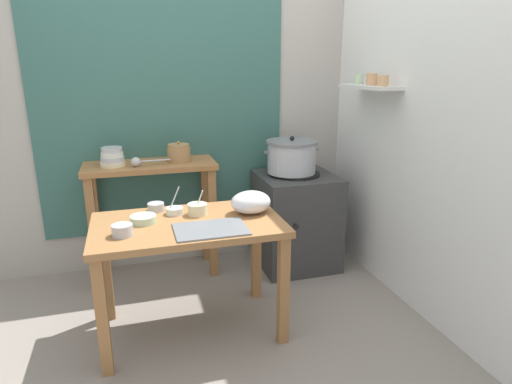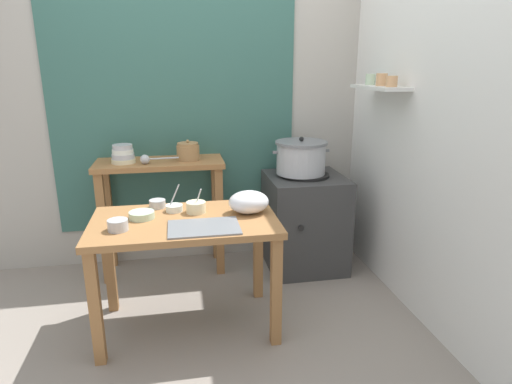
# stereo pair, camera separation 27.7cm
# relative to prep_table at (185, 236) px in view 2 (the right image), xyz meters

# --- Properties ---
(ground_plane) EXTENTS (9.00, 9.00, 0.00)m
(ground_plane) POSITION_rel_prep_table_xyz_m (0.13, 0.01, -0.61)
(ground_plane) COLOR gray
(wall_back) EXTENTS (4.40, 0.12, 2.60)m
(wall_back) POSITION_rel_prep_table_xyz_m (0.21, 1.10, 0.69)
(wall_back) COLOR #B2ADA3
(wall_back) RESTS_ON ground
(wall_right) EXTENTS (0.30, 3.20, 2.60)m
(wall_right) POSITION_rel_prep_table_xyz_m (1.53, 0.21, 0.69)
(wall_right) COLOR white
(wall_right) RESTS_ON ground
(prep_table) EXTENTS (1.10, 0.66, 0.72)m
(prep_table) POSITION_rel_prep_table_xyz_m (0.00, 0.00, 0.00)
(prep_table) COLOR #9E6B3D
(prep_table) RESTS_ON ground
(back_shelf_table) EXTENTS (0.96, 0.40, 0.90)m
(back_shelf_table) POSITION_rel_prep_table_xyz_m (-0.16, 0.84, 0.07)
(back_shelf_table) COLOR #9E6B3D
(back_shelf_table) RESTS_ON ground
(stove_block) EXTENTS (0.60, 0.61, 0.78)m
(stove_block) POSITION_rel_prep_table_xyz_m (0.96, 0.71, -0.23)
(stove_block) COLOR #383838
(stove_block) RESTS_ON ground
(steamer_pot) EXTENTS (0.45, 0.40, 0.29)m
(steamer_pot) POSITION_rel_prep_table_xyz_m (0.92, 0.73, 0.30)
(steamer_pot) COLOR #B7BABF
(steamer_pot) RESTS_ON stove_block
(clay_pot) EXTENTS (0.17, 0.17, 0.16)m
(clay_pot) POSITION_rel_prep_table_xyz_m (0.06, 0.84, 0.36)
(clay_pot) COLOR #A37A4C
(clay_pot) RESTS_ON back_shelf_table
(bowl_stack_enamel) EXTENTS (0.18, 0.18, 0.14)m
(bowl_stack_enamel) POSITION_rel_prep_table_xyz_m (-0.42, 0.81, 0.35)
(bowl_stack_enamel) COLOR beige
(bowl_stack_enamel) RESTS_ON back_shelf_table
(ladle) EXTENTS (0.28, 0.07, 0.07)m
(ladle) POSITION_rel_prep_table_xyz_m (-0.25, 0.75, 0.33)
(ladle) COLOR #B7BABF
(ladle) RESTS_ON back_shelf_table
(serving_tray) EXTENTS (0.40, 0.28, 0.01)m
(serving_tray) POSITION_rel_prep_table_xyz_m (0.10, -0.17, 0.12)
(serving_tray) COLOR slate
(serving_tray) RESTS_ON prep_table
(plastic_bag) EXTENTS (0.25, 0.20, 0.14)m
(plastic_bag) POSITION_rel_prep_table_xyz_m (0.40, 0.04, 0.18)
(plastic_bag) COLOR white
(plastic_bag) RESTS_ON prep_table
(prep_bowl_0) EXTENTS (0.15, 0.15, 0.04)m
(prep_bowl_0) POSITION_rel_prep_table_xyz_m (-0.25, 0.06, 0.13)
(prep_bowl_0) COLOR #B7D1AD
(prep_bowl_0) RESTS_ON prep_table
(prep_bowl_1) EXTENTS (0.12, 0.12, 0.15)m
(prep_bowl_1) POSITION_rel_prep_table_xyz_m (0.08, 0.11, 0.15)
(prep_bowl_1) COLOR beige
(prep_bowl_1) RESTS_ON prep_table
(prep_bowl_2) EXTENTS (0.10, 0.10, 0.05)m
(prep_bowl_2) POSITION_rel_prep_table_xyz_m (-0.16, 0.25, 0.14)
(prep_bowl_2) COLOR #B7BABF
(prep_bowl_2) RESTS_ON prep_table
(prep_bowl_3) EXTENTS (0.11, 0.11, 0.06)m
(prep_bowl_3) POSITION_rel_prep_table_xyz_m (-0.37, -0.12, 0.14)
(prep_bowl_3) COLOR #B7BABF
(prep_bowl_3) RESTS_ON prep_table
(prep_bowl_4) EXTENTS (0.11, 0.11, 0.17)m
(prep_bowl_4) POSITION_rel_prep_table_xyz_m (-0.06, 0.16, 0.14)
(prep_bowl_4) COLOR silver
(prep_bowl_4) RESTS_ON prep_table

